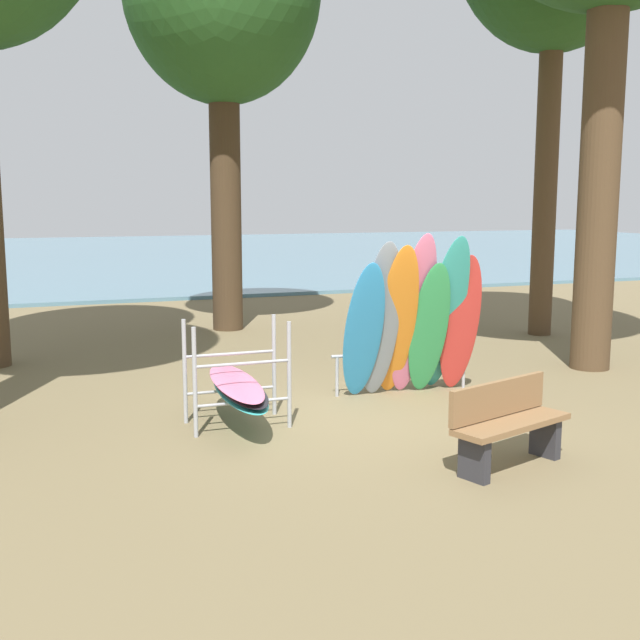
% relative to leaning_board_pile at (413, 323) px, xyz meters
% --- Properties ---
extents(ground_plane, '(80.00, 80.00, 0.00)m').
position_rel_leaning_board_pile_xyz_m(ground_plane, '(-0.92, -0.55, -1.02)').
color(ground_plane, brown).
extents(lake_water, '(80.00, 36.00, 0.10)m').
position_rel_leaning_board_pile_xyz_m(lake_water, '(-0.92, 29.29, -0.97)').
color(lake_water, slate).
rests_on(lake_water, ground).
extents(leaning_board_pile, '(2.04, 1.10, 2.22)m').
position_rel_leaning_board_pile_xyz_m(leaning_board_pile, '(0.00, 0.00, 0.00)').
color(leaning_board_pile, '#2D8ED1').
rests_on(leaning_board_pile, ground).
extents(board_storage_rack, '(1.15, 2.12, 1.25)m').
position_rel_leaning_board_pile_xyz_m(board_storage_rack, '(-2.52, -0.47, -0.55)').
color(board_storage_rack, '#9EA0A5').
rests_on(board_storage_rack, ground).
extents(park_bench, '(1.46, 0.84, 0.85)m').
position_rel_leaning_board_pile_xyz_m(park_bench, '(-0.38, -2.80, -0.57)').
color(park_bench, '#2D2D33').
rests_on(park_bench, ground).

